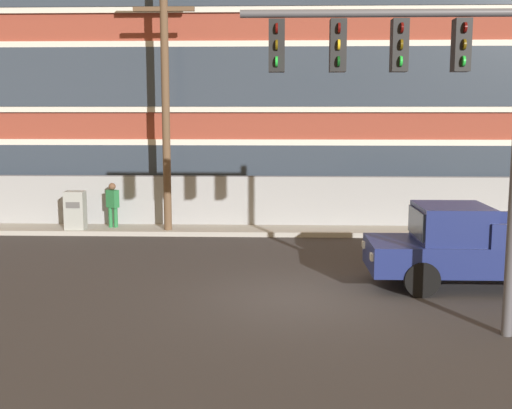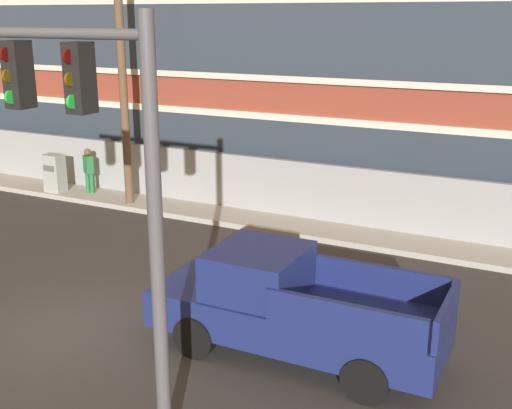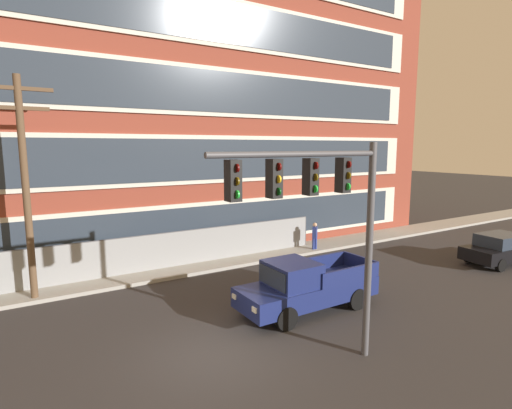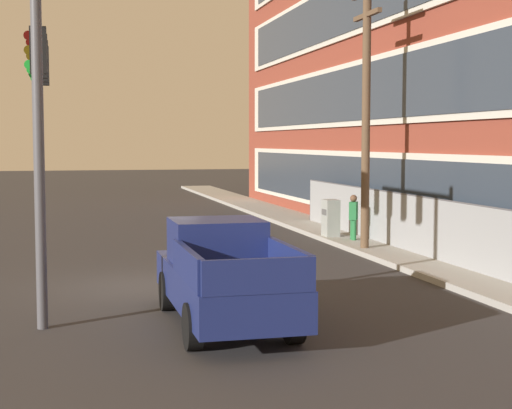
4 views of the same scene
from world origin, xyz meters
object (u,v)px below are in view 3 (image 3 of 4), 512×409
Objects in this scene: utility_pole_near_corner at (25,180)px; traffic_signal_mast at (324,204)px; pickup_truck_navy at (305,286)px; sedan_black at (502,248)px; pedestrian_by_fence at (315,235)px.

traffic_signal_mast is at bearing -56.91° from utility_pole_near_corner.
traffic_signal_mast is 5.36m from pickup_truck_navy.
traffic_signal_mast is 0.71× the size of utility_pole_near_corner.
pickup_truck_navy is at bearing 177.43° from sedan_black.
traffic_signal_mast reaches higher than pedestrian_by_fence.
utility_pole_near_corner is (-20.70, 6.79, 3.92)m from sedan_black.
pickup_truck_navy is at bearing 57.35° from traffic_signal_mast.
pedestrian_by_fence is (14.03, 0.01, -3.74)m from utility_pole_near_corner.
sedan_black is at bearing -45.53° from pedestrian_by_fence.
pedestrian_by_fence is at bearing 50.94° from traffic_signal_mast.
pickup_truck_navy is 8.41m from pedestrian_by_fence.
traffic_signal_mast is 11.44m from utility_pole_near_corner.
pickup_truck_navy is at bearing -132.08° from pedestrian_by_fence.
pickup_truck_navy is 1.19× the size of sedan_black.
pickup_truck_navy is 12.32m from sedan_black.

